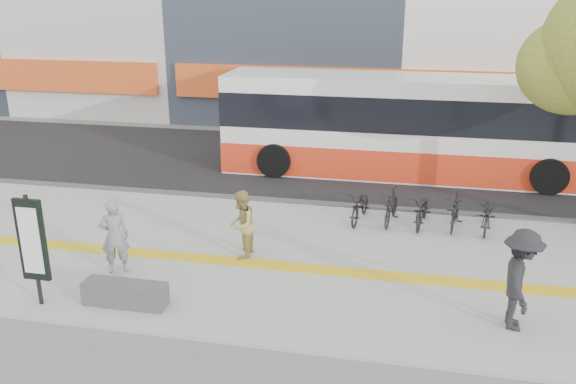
% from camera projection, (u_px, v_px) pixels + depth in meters
% --- Properties ---
extents(ground, '(120.00, 120.00, 0.00)m').
position_uv_depth(ground, '(273.00, 292.00, 11.97)').
color(ground, '#61615C').
rests_on(ground, ground).
extents(sidewalk, '(40.00, 7.00, 0.08)m').
position_uv_depth(sidewalk, '(289.00, 258.00, 13.35)').
color(sidewalk, gray).
rests_on(sidewalk, ground).
extents(tactile_strip, '(40.00, 0.45, 0.01)m').
position_uv_depth(tactile_strip, '(284.00, 266.00, 12.87)').
color(tactile_strip, yellow).
rests_on(tactile_strip, sidewalk).
extents(street, '(40.00, 8.00, 0.06)m').
position_uv_depth(street, '(333.00, 165.00, 20.29)').
color(street, black).
rests_on(street, ground).
extents(curb, '(40.00, 0.25, 0.14)m').
position_uv_depth(curb, '(314.00, 204.00, 16.57)').
color(curb, '#39393B').
rests_on(curb, ground).
extents(bench, '(1.60, 0.45, 0.45)m').
position_uv_depth(bench, '(125.00, 294.00, 11.26)').
color(bench, '#39393B').
rests_on(bench, sidewalk).
extents(signboard, '(0.55, 0.10, 2.20)m').
position_uv_depth(signboard, '(32.00, 242.00, 10.94)').
color(signboard, black).
rests_on(signboard, sidewalk).
extents(bus, '(11.72, 2.78, 3.12)m').
position_uv_depth(bus, '(408.00, 129.00, 18.87)').
color(bus, silver).
rests_on(bus, street).
extents(bicycle_row, '(3.91, 1.64, 0.92)m').
position_uv_depth(bicycle_row, '(423.00, 209.00, 14.94)').
color(bicycle_row, black).
rests_on(bicycle_row, sidewalk).
extents(seated_woman, '(0.70, 0.59, 1.63)m').
position_uv_depth(seated_woman, '(115.00, 236.00, 12.38)').
color(seated_woman, black).
rests_on(seated_woman, sidewalk).
extents(pedestrian_tan, '(0.61, 0.77, 1.54)m').
position_uv_depth(pedestrian_tan, '(241.00, 225.00, 13.09)').
color(pedestrian_tan, '#A28C4A').
rests_on(pedestrian_tan, sidewalk).
extents(pedestrian_dark, '(0.76, 1.23, 1.85)m').
position_uv_depth(pedestrian_dark, '(520.00, 280.00, 10.30)').
color(pedestrian_dark, black).
rests_on(pedestrian_dark, sidewalk).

